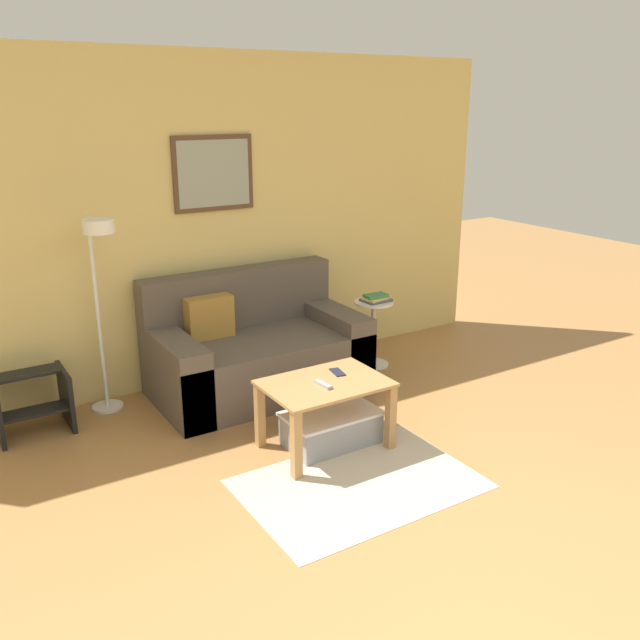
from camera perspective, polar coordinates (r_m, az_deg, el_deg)
wall_back at (r=5.36m, az=-10.74°, el=8.00°), size 5.60×0.09×2.55m
area_rug at (r=4.16m, az=3.31°, el=-13.58°), size 1.38×0.94×0.01m
couch at (r=5.31m, az=-5.47°, el=-2.71°), size 1.60×0.90×0.91m
coffee_table at (r=4.39m, az=0.43°, el=-6.45°), size 0.78×0.55×0.46m
storage_bin at (r=4.55m, az=0.94°, el=-9.05°), size 0.62×0.38×0.23m
floor_lamp at (r=4.84m, az=-18.04°, el=3.43°), size 0.23×0.48×1.45m
side_table at (r=5.78m, az=4.50°, el=-0.62°), size 0.33×0.33×0.57m
book_stack at (r=5.71m, az=4.72°, el=1.84°), size 0.23×0.19×0.06m
remote_control at (r=4.29m, az=0.27°, el=-5.44°), size 0.05×0.15×0.02m
cell_phone at (r=4.50m, az=1.47°, el=-4.41°), size 0.09×0.15×0.01m
step_stool at (r=5.06m, az=-23.10°, el=-6.30°), size 0.48×0.40×0.41m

